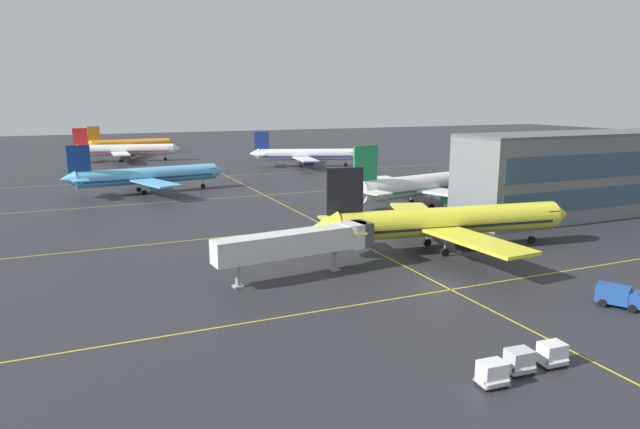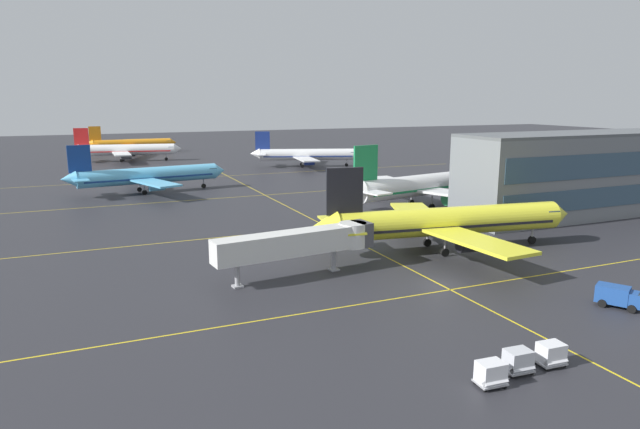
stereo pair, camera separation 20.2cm
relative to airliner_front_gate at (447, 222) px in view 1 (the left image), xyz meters
name	(u,v)px [view 1 (the left image)]	position (x,y,z in m)	size (l,w,h in m)	color
ground_plane	(440,284)	(-9.04, -11.43, -4.04)	(600.00, 600.00, 0.00)	#28282D
airliner_front_gate	(447,222)	(0.00, 0.00, 0.00)	(38.04, 32.51, 11.83)	yellow
airliner_second_row	(428,185)	(15.47, 27.33, 0.21)	(39.92, 33.95, 12.46)	white
airliner_third_row	(147,176)	(-31.65, 65.27, -0.28)	(35.43, 30.31, 11.02)	#5BB7E5
airliner_far_left_stand	(306,155)	(17.97, 95.39, -0.40)	(33.36, 28.56, 10.67)	white
airliner_far_right_stand	(125,150)	(-30.82, 132.71, -0.29)	(35.16, 29.87, 10.99)	white
airliner_distant_taxiway	(130,144)	(-26.61, 162.01, -0.54)	(32.89, 28.48, 10.26)	orange
taxiway_markings	(291,209)	(-9.04, 35.83, -4.04)	(141.05, 144.51, 0.01)	yellow
service_truck_red_van	(619,296)	(3.16, -24.27, -2.86)	(3.67, 4.48, 2.10)	#1E4793
baggage_cart_row_leftmost	(492,373)	(-18.93, -31.68, -3.04)	(2.80, 1.81, 1.86)	#99999E
baggage_cart_row_second	(519,361)	(-15.74, -30.94, -3.04)	(2.80, 1.81, 1.86)	#99999E
baggage_cart_row_middle	(552,354)	(-12.55, -31.03, -3.04)	(2.80, 1.81, 1.86)	#99999E
jet_bridge	(307,242)	(-21.44, -2.47, 0.02)	(19.96, 4.96, 5.58)	silver
terminal_building	(599,173)	(40.37, 10.51, 3.25)	(56.08, 12.22, 14.59)	slate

